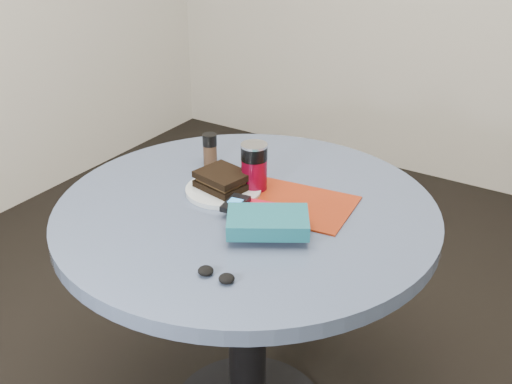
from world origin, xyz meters
The scene contains 10 objects.
table centered at (0.00, 0.00, 0.59)m, with size 1.00×1.00×0.75m.
plate centered at (-0.10, 0.03, 0.76)m, with size 0.21×0.21×0.01m, color silver.
sandwich centered at (-0.10, 0.04, 0.79)m, with size 0.15×0.13×0.05m.
soda_can centered at (-0.03, 0.09, 0.82)m, with size 0.08×0.08×0.13m.
pepper_grinder centered at (-0.23, 0.16, 0.80)m, with size 0.05×0.05×0.10m.
magazine centered at (0.11, 0.08, 0.75)m, with size 0.29×0.22×0.01m, color maroon.
red_book centered at (0.08, -0.03, 0.76)m, with size 0.17×0.11×0.01m, color #AC0D23.
novel centered at (0.12, -0.10, 0.79)m, with size 0.19×0.12×0.04m, color #14515F.
mp3_player centered at (0.00, -0.04, 0.78)m, with size 0.06×0.09×0.02m.
headphones centered at (0.12, -0.31, 0.76)m, with size 0.09×0.04×0.02m.
Camera 1 is at (0.81, -1.22, 1.55)m, focal length 45.00 mm.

